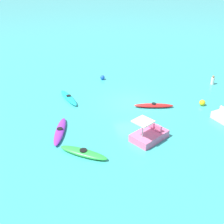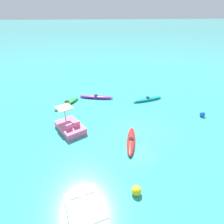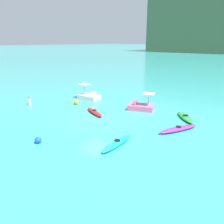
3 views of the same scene
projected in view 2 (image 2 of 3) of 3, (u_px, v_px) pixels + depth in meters
The scene contains 9 objects.
ground_plane at pixel (141, 129), 13.73m from camera, with size 600.00×600.00×0.00m, color #38ADA8.
kayak_red at pixel (131, 141), 12.20m from camera, with size 3.15×1.52×0.37m.
kayak_cyan at pixel (148, 99), 18.13m from camera, with size 1.20×3.35×0.37m.
kayak_green at pixel (67, 103), 17.28m from camera, with size 2.87×2.67×0.37m.
kayak_purple at pixel (96, 97), 18.60m from camera, with size 1.68×3.56×0.37m.
pedal_boat_white at pixel (87, 214), 7.54m from camera, with size 2.65×1.92×1.68m.
pedal_boat_pink at pixel (70, 127), 13.38m from camera, with size 2.81×2.40×1.68m.
buoy_yellow at pixel (136, 190), 8.66m from camera, with size 0.48×0.48×0.48m, color yellow.
buoy_blue at pixel (202, 114), 15.27m from camera, with size 0.44×0.44×0.44m, color blue.
Camera 2 is at (-10.80, 4.33, 7.72)m, focal length 28.86 mm.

